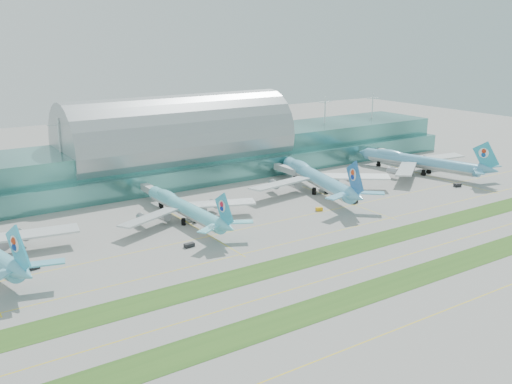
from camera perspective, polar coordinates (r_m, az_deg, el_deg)
ground at (r=202.03m, az=8.66°, el=-5.99°), size 700.00×700.00×0.00m
terminal at (r=301.87m, az=-7.75°, el=4.12°), size 340.00×69.10×36.00m
grass_strip_near at (r=183.98m, az=14.53°, el=-8.56°), size 420.00×12.00×0.08m
grass_strip_far at (r=203.39m, az=8.28°, el=-5.81°), size 420.00×12.00×0.08m
taxiline_a at (r=172.75m, az=19.49°, el=-10.65°), size 420.00×0.35×0.01m
taxiline_b at (r=192.71m, az=11.45°, el=-7.23°), size 420.00×0.35×0.01m
taxiline_c at (r=214.75m, az=5.46°, el=-4.55°), size 420.00×0.35×0.01m
taxiline_d at (r=231.25m, az=2.05°, el=-2.99°), size 420.00×0.35×0.01m
airliner_b at (r=231.92m, az=-7.17°, el=-1.52°), size 61.13×69.33×19.10m
airliner_c at (r=274.71m, az=6.06°, el=1.49°), size 70.96×81.86×22.80m
airliner_d at (r=321.58m, az=15.99°, el=3.01°), size 68.12×78.70×22.00m
gse_b at (r=199.32m, az=-21.28°, el=-7.03°), size 3.47×1.85×1.40m
gse_c at (r=205.80m, az=-6.69°, el=-5.30°), size 3.87×2.06×1.37m
gse_d at (r=231.45m, az=-4.98°, el=-2.83°), size 3.28×1.85×1.44m
gse_e at (r=246.33m, az=6.33°, el=-1.71°), size 3.26×2.34×1.52m
gse_f at (r=259.22m, az=9.86°, el=-0.97°), size 3.34×2.01×1.44m
gse_g at (r=300.04m, az=19.50°, el=0.66°), size 3.78×2.94×1.68m
gse_h at (r=327.23m, az=20.06°, el=1.79°), size 4.06×2.86×1.53m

